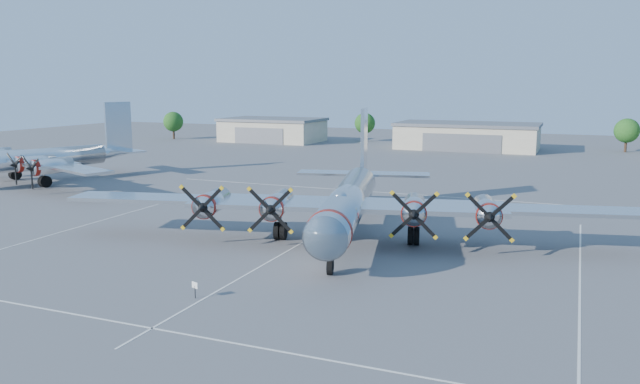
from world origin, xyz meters
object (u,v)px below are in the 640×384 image
at_px(tree_west, 365,123).
at_px(bomber_west, 43,182).
at_px(main_bomber_b29, 349,236).
at_px(hangar_west, 273,130).
at_px(tree_east, 627,131).
at_px(info_placard, 195,287).
at_px(tree_far_west, 173,122).
at_px(hangar_center, 467,136).

relative_size(tree_west, bomber_west, 0.16).
height_order(main_bomber_b29, bomber_west, main_bomber_b29).
bearing_deg(main_bomber_b29, hangar_west, 107.60).
height_order(tree_east, main_bomber_b29, tree_east).
distance_m(tree_east, info_placard, 109.30).
bearing_deg(hangar_west, bomber_west, -91.56).
xyz_separation_m(tree_far_west, tree_east, (100.00, 10.00, 0.00)).
relative_size(hangar_center, main_bomber_b29, 0.59).
distance_m(main_bomber_b29, bomber_west, 51.37).
relative_size(bomber_west, info_placard, 38.09).
xyz_separation_m(tree_far_west, info_placard, (69.43, -94.88, -3.47)).
bearing_deg(tree_east, tree_west, 177.92).
relative_size(hangar_center, info_placard, 26.87).
height_order(tree_far_west, main_bomber_b29, tree_far_west).
height_order(hangar_center, tree_far_west, tree_far_west).
xyz_separation_m(hangar_center, tree_west, (-25.00, 8.04, 1.51)).
distance_m(hangar_west, bomber_west, 66.94).
xyz_separation_m(bomber_west, info_placard, (46.25, -31.98, 0.75)).
bearing_deg(bomber_west, hangar_west, 108.50).
bearing_deg(hangar_west, info_placard, -65.80).
xyz_separation_m(hangar_center, tree_east, (30.00, 6.04, 1.51)).
relative_size(hangar_west, tree_far_west, 3.40).
xyz_separation_m(hangar_center, bomber_west, (-46.83, -66.86, -2.71)).
bearing_deg(hangar_west, tree_west, 21.89).
xyz_separation_m(hangar_center, main_bomber_b29, (2.88, -79.83, -2.71)).
xyz_separation_m(tree_west, tree_east, (55.00, -2.00, 0.00)).
xyz_separation_m(main_bomber_b29, bomber_west, (-49.71, 12.96, 0.00)).
distance_m(hangar_west, info_placard, 108.39).
distance_m(tree_far_west, info_placard, 117.62).
distance_m(hangar_center, tree_east, 30.64).
bearing_deg(tree_west, info_placard, -77.13).
distance_m(tree_far_west, bomber_west, 67.17).
xyz_separation_m(hangar_west, tree_east, (75.00, 6.04, 1.51)).
height_order(hangar_west, tree_far_west, tree_far_west).
height_order(hangar_center, tree_east, tree_east).
relative_size(tree_far_west, bomber_west, 0.16).
bearing_deg(bomber_west, tree_east, 63.56).
relative_size(hangar_center, tree_far_west, 4.31).
height_order(hangar_west, info_placard, hangar_west).
bearing_deg(info_placard, main_bomber_b29, 98.63).
bearing_deg(bomber_west, main_bomber_b29, 5.45).
xyz_separation_m(tree_east, info_placard, (-30.57, -104.88, -3.47)).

